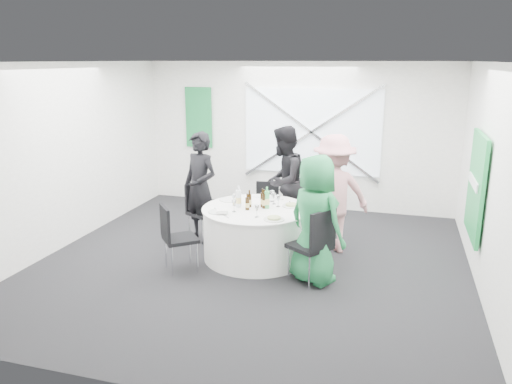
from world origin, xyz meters
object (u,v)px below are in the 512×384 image
(banquet_table, at_px, (256,233))
(chair_front_left, at_px, (174,233))
(chair_back_right, at_px, (318,218))
(clear_water_bottle, at_px, (239,199))
(person_woman_pink, at_px, (333,194))
(chair_back_left, at_px, (200,207))
(person_man_back, at_px, (283,182))
(chair_front_right, at_px, (315,240))
(person_woman_green, at_px, (315,220))
(green_water_bottle, at_px, (267,200))
(person_man_back_left, at_px, (200,188))
(chair_back, at_px, (266,205))

(banquet_table, bearing_deg, chair_front_left, -139.89)
(chair_back_right, xyz_separation_m, clear_water_bottle, (-1.06, -0.68, 0.40))
(person_woman_pink, relative_size, clear_water_bottle, 5.73)
(chair_back_left, xyz_separation_m, person_man_back, (1.25, 0.55, 0.37))
(chair_back_left, xyz_separation_m, clear_water_bottle, (0.85, -0.57, 0.35))
(banquet_table, relative_size, chair_front_left, 1.65)
(chair_front_right, height_order, chair_front_left, chair_front_right)
(person_woman_green, xyz_separation_m, green_water_bottle, (-0.80, 0.60, 0.04))
(chair_front_left, height_order, green_water_bottle, green_water_bottle)
(chair_front_left, distance_m, person_woman_pink, 2.40)
(chair_back_left, xyz_separation_m, chair_front_right, (2.08, -1.21, 0.07))
(chair_front_left, height_order, person_man_back_left, person_man_back_left)
(banquet_table, relative_size, clear_water_bottle, 5.00)
(chair_back_left, bearing_deg, chair_front_right, -93.57)
(person_woman_pink, xyz_separation_m, person_woman_green, (-0.07, -1.13, -0.05))
(chair_back, height_order, person_woman_green, person_woman_green)
(chair_back_left, relative_size, chair_back_right, 1.10)
(green_water_bottle, relative_size, clear_water_bottle, 1.01)
(chair_back_left, height_order, person_man_back_left, person_man_back_left)
(person_man_back_left, bearing_deg, chair_back_left, 143.07)
(chair_back, bearing_deg, person_woman_green, -62.61)
(chair_back_right, bearing_deg, chair_front_left, -90.06)
(person_man_back_left, distance_m, person_man_back, 1.36)
(person_man_back_left, bearing_deg, person_man_back, 52.32)
(person_man_back_left, bearing_deg, chair_front_right, -5.58)
(chair_back_left, xyz_separation_m, chair_back_right, (1.90, 0.12, -0.05))
(chair_front_left, distance_m, person_man_back_left, 1.27)
(chair_front_left, bearing_deg, banquet_table, -90.00)
(chair_front_left, bearing_deg, green_water_bottle, -92.81)
(chair_back, height_order, chair_back_right, chair_back)
(person_woman_green, bearing_deg, chair_back_right, -52.20)
(chair_front_left, height_order, clear_water_bottle, clear_water_bottle)
(banquet_table, bearing_deg, person_woman_green, -30.54)
(person_woman_pink, bearing_deg, person_man_back, -60.28)
(chair_back_left, bearing_deg, person_man_back, -39.54)
(chair_back_right, height_order, chair_front_left, chair_front_left)
(person_woman_pink, xyz_separation_m, clear_water_bottle, (-1.29, -0.58, -0.01))
(banquet_table, distance_m, chair_front_left, 1.23)
(person_woman_green, height_order, green_water_bottle, person_woman_green)
(green_water_bottle, xyz_separation_m, clear_water_bottle, (-0.41, -0.05, -0.00))
(chair_front_right, bearing_deg, person_man_back_left, -84.62)
(clear_water_bottle, bearing_deg, green_water_bottle, 7.09)
(chair_back_right, bearing_deg, chair_back_left, -126.72)
(chair_back_left, height_order, person_woman_pink, person_woman_pink)
(person_woman_pink, distance_m, green_water_bottle, 1.02)
(person_woman_pink, relative_size, person_woman_green, 1.06)
(person_man_back_left, distance_m, clear_water_bottle, 0.91)
(chair_back_left, distance_m, person_woman_pink, 2.17)
(banquet_table, xyz_separation_m, chair_back_right, (0.80, 0.67, 0.10))
(person_woman_green, relative_size, green_water_bottle, 5.36)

